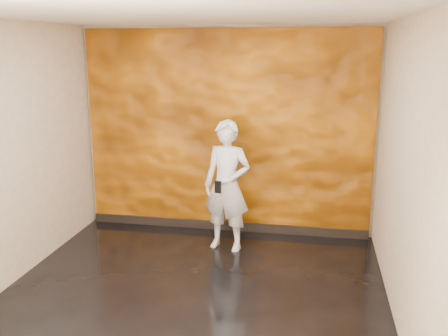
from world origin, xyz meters
The scene contains 5 objects.
room centered at (0.00, 0.00, 1.40)m, with size 4.02×4.02×2.81m.
feature_wall centered at (0.00, 1.96, 1.38)m, with size 3.90×0.06×2.75m, color #CD6F07.
baseboard centered at (0.00, 1.92, 0.06)m, with size 3.90×0.04×0.12m, color black.
man centered at (0.13, 1.30, 0.83)m, with size 0.60×0.40×1.65m, color #ABB1BE.
phone centered at (0.06, 1.04, 0.88)m, with size 0.08×0.02×0.15m, color black.
Camera 1 is at (1.20, -4.61, 2.53)m, focal length 40.00 mm.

